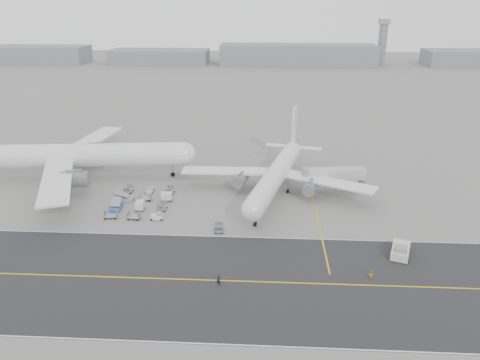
# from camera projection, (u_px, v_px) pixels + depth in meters

# --- Properties ---
(ground) EXTENTS (700.00, 700.00, 0.00)m
(ground) POSITION_uv_depth(u_px,v_px,m) (177.00, 230.00, 97.63)
(ground) COLOR gray
(ground) RESTS_ON ground
(taxiway) EXTENTS (220.00, 59.00, 0.03)m
(taxiway) POSITION_uv_depth(u_px,v_px,m) (186.00, 279.00, 80.65)
(taxiway) COLOR #2C2C2F
(taxiway) RESTS_ON ground
(horizon_buildings) EXTENTS (520.00, 28.00, 28.00)m
(horizon_buildings) POSITION_uv_depth(u_px,v_px,m) (283.00, 65.00, 337.75)
(horizon_buildings) COLOR gray
(horizon_buildings) RESTS_ON ground
(control_tower) EXTENTS (7.00, 7.00, 31.25)m
(control_tower) POSITION_uv_depth(u_px,v_px,m) (382.00, 41.00, 332.77)
(control_tower) COLOR gray
(control_tower) RESTS_ON ground
(airliner_a) EXTENTS (64.29, 63.29, 22.20)m
(airliner_a) POSITION_uv_depth(u_px,v_px,m) (75.00, 156.00, 123.47)
(airliner_a) COLOR white
(airliner_a) RESTS_ON ground
(airliner_b) EXTENTS (47.47, 48.57, 17.06)m
(airliner_b) POSITION_uv_depth(u_px,v_px,m) (277.00, 173.00, 115.15)
(airliner_b) COLOR white
(airliner_b) RESTS_ON ground
(pushback_tug) EXTENTS (5.09, 8.64, 2.46)m
(pushback_tug) POSITION_uv_depth(u_px,v_px,m) (400.00, 250.00, 87.89)
(pushback_tug) COLOR beige
(pushback_tug) RESTS_ON ground
(jet_bridge) EXTENTS (16.54, 4.82, 6.18)m
(jet_bridge) POSITION_uv_depth(u_px,v_px,m) (335.00, 175.00, 115.84)
(jet_bridge) COLOR gray
(jet_bridge) RESTS_ON ground
(gse_cluster) EXTENTS (18.97, 23.20, 2.16)m
(gse_cluster) POSITION_uv_depth(u_px,v_px,m) (142.00, 205.00, 109.63)
(gse_cluster) COLOR gray
(gse_cluster) RESTS_ON ground
(stray_dolly) EXTENTS (1.84, 2.82, 1.67)m
(stray_dolly) POSITION_uv_depth(u_px,v_px,m) (219.00, 231.00, 97.18)
(stray_dolly) COLOR silver
(stray_dolly) RESTS_ON ground
(ground_crew_a) EXTENTS (0.75, 0.55, 1.89)m
(ground_crew_a) POSITION_uv_depth(u_px,v_px,m) (219.00, 280.00, 78.77)
(ground_crew_a) COLOR black
(ground_crew_a) RESTS_ON ground
(ground_crew_b) EXTENTS (0.90, 0.74, 1.71)m
(ground_crew_b) POSITION_uv_depth(u_px,v_px,m) (371.00, 274.00, 80.59)
(ground_crew_b) COLOR gold
(ground_crew_b) RESTS_ON ground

